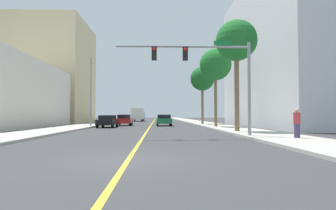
{
  "coord_description": "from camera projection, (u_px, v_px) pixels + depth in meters",
  "views": [
    {
      "loc": [
        0.93,
        -9.27,
        1.43
      ],
      "look_at": [
        1.86,
        16.45,
        2.31
      ],
      "focal_mm": 30.7,
      "sensor_mm": 36.0,
      "label": 1
    }
  ],
  "objects": [
    {
      "name": "ground",
      "position": [
        152.0,
        123.0,
        51.12
      ],
      "size": [
        192.0,
        192.0,
        0.0
      ],
      "primitive_type": "plane",
      "color": "#38383A"
    },
    {
      "name": "building_left_far",
      "position": [
        37.0,
        73.0,
        51.93
      ],
      "size": [
        17.96,
        14.9,
        17.94
      ],
      "primitive_type": "cube",
      "color": "beige",
      "rests_on": "ground"
    },
    {
      "name": "palm_near",
      "position": [
        236.0,
        42.0,
        22.98
      ],
      "size": [
        3.29,
        3.29,
        8.89
      ],
      "color": "brown",
      "rests_on": "sidewalk_right"
    },
    {
      "name": "sidewalk_right",
      "position": [
        198.0,
        122.0,
        51.42
      ],
      "size": [
        3.94,
        168.0,
        0.15
      ],
      "primitive_type": "cube",
      "color": "#B2ADA3",
      "rests_on": "ground"
    },
    {
      "name": "delivery_truck",
      "position": [
        138.0,
        114.0,
        64.25
      ],
      "size": [
        2.63,
        7.59,
        2.87
      ],
      "rotation": [
        0.0,
        0.0,
        -0.03
      ],
      "color": "#194799",
      "rests_on": "ground"
    },
    {
      "name": "pedestrian",
      "position": [
        297.0,
        123.0,
        16.04
      ],
      "size": [
        0.38,
        0.38,
        1.63
      ],
      "rotation": [
        0.0,
        0.0,
        0.65
      ],
      "color": "#3F3859",
      "rests_on": "sidewalk_right"
    },
    {
      "name": "car_green",
      "position": [
        164.0,
        120.0,
        37.42
      ],
      "size": [
        1.95,
        4.26,
        1.46
      ],
      "rotation": [
        0.0,
        0.0,
        0.01
      ],
      "color": "#196638",
      "rests_on": "ground"
    },
    {
      "name": "street_lamp",
      "position": [
        91.0,
        87.0,
        33.07
      ],
      "size": [
        0.56,
        0.28,
        8.14
      ],
      "color": "gray",
      "rests_on": "sidewalk_left"
    },
    {
      "name": "palm_mid",
      "position": [
        215.0,
        65.0,
        31.84
      ],
      "size": [
        3.53,
        3.53,
        8.63
      ],
      "color": "brown",
      "rests_on": "sidewalk_right"
    },
    {
      "name": "sidewalk_left",
      "position": [
        106.0,
        122.0,
        50.83
      ],
      "size": [
        3.94,
        168.0,
        0.15
      ],
      "primitive_type": "cube",
      "color": "#B2ADA3",
      "rests_on": "ground"
    },
    {
      "name": "car_red",
      "position": [
        125.0,
        120.0,
        38.13
      ],
      "size": [
        1.88,
        3.82,
        1.47
      ],
      "rotation": [
        0.0,
        0.0,
        -0.0
      ],
      "color": "red",
      "rests_on": "ground"
    },
    {
      "name": "palm_far",
      "position": [
        202.0,
        79.0,
        40.68
      ],
      "size": [
        3.41,
        3.41,
        8.12
      ],
      "color": "brown",
      "rests_on": "sidewalk_right"
    },
    {
      "name": "building_right_near",
      "position": [
        299.0,
        54.0,
        35.36
      ],
      "size": [
        12.82,
        25.01,
        17.87
      ],
      "primitive_type": "cube",
      "color": "silver",
      "rests_on": "ground"
    },
    {
      "name": "traffic_signal_mast",
      "position": [
        208.0,
        66.0,
        17.96
      ],
      "size": [
        8.43,
        0.36,
        5.94
      ],
      "color": "gray",
      "rests_on": "sidewalk_right"
    },
    {
      "name": "lane_marking_center",
      "position": [
        152.0,
        123.0,
        51.12
      ],
      "size": [
        0.16,
        144.0,
        0.01
      ],
      "primitive_type": "cube",
      "color": "yellow",
      "rests_on": "ground"
    },
    {
      "name": "car_black",
      "position": [
        108.0,
        121.0,
        32.39
      ],
      "size": [
        1.96,
        4.01,
        1.39
      ],
      "rotation": [
        0.0,
        0.0,
        3.12
      ],
      "color": "black",
      "rests_on": "ground"
    }
  ]
}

